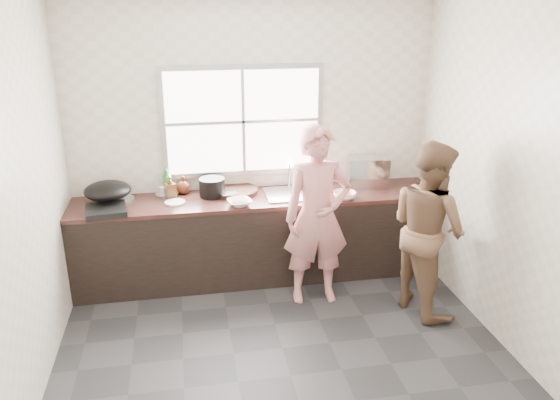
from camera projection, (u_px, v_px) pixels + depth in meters
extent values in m
cube|color=#28282B|center=(282.00, 348.00, 4.46)|extent=(3.60, 3.20, 0.01)
cube|color=beige|center=(253.00, 140.00, 5.48)|extent=(3.60, 0.01, 2.70)
cube|color=beige|center=(21.00, 209.00, 3.69)|extent=(0.01, 3.20, 2.70)
cube|color=silver|center=(507.00, 179.00, 4.30)|extent=(0.01, 3.20, 2.70)
cube|color=beige|center=(346.00, 307.00, 2.51)|extent=(3.60, 0.01, 2.70)
cube|color=black|center=(259.00, 238.00, 5.51)|extent=(3.60, 0.62, 0.82)
cube|color=#331914|center=(258.00, 198.00, 5.36)|extent=(3.60, 0.64, 0.04)
cube|color=silver|center=(293.00, 194.00, 5.41)|extent=(0.55, 0.45, 0.02)
cylinder|color=silver|center=(289.00, 174.00, 5.55)|extent=(0.02, 0.02, 0.30)
cube|color=#9EA0A5|center=(243.00, 121.00, 5.38)|extent=(1.60, 0.05, 1.10)
cube|color=white|center=(243.00, 122.00, 5.35)|extent=(1.50, 0.01, 1.00)
imported|color=#D68280|center=(317.00, 222.00, 4.95)|extent=(0.58, 0.39, 1.56)
imported|color=brown|center=(428.00, 228.00, 4.81)|extent=(0.78, 0.90, 1.57)
cylinder|color=black|center=(236.00, 191.00, 5.45)|extent=(0.58, 0.58, 0.04)
cube|color=silver|center=(229.00, 193.00, 5.32)|extent=(0.20, 0.16, 0.01)
imported|color=white|center=(240.00, 203.00, 5.12)|extent=(0.27, 0.27, 0.06)
imported|color=white|center=(345.00, 196.00, 5.29)|extent=(0.23, 0.23, 0.06)
imported|color=white|center=(311.00, 194.00, 5.35)|extent=(0.22, 0.22, 0.05)
cylinder|color=black|center=(212.00, 187.00, 5.34)|extent=(0.26, 0.26, 0.18)
cylinder|color=silver|center=(175.00, 202.00, 5.18)|extent=(0.26, 0.26, 0.02)
imported|color=#297F2D|center=(167.00, 182.00, 5.37)|extent=(0.11, 0.11, 0.27)
imported|color=#502D14|center=(171.00, 188.00, 5.29)|extent=(0.11, 0.11, 0.20)
imported|color=#481E12|center=(183.00, 185.00, 5.42)|extent=(0.17, 0.17, 0.16)
cylinder|color=silver|center=(163.00, 191.00, 5.35)|extent=(0.09, 0.09, 0.10)
cube|color=black|center=(106.00, 210.00, 4.94)|extent=(0.40, 0.40, 0.05)
ellipsoid|color=black|center=(108.00, 191.00, 5.09)|extent=(0.57, 0.57, 0.16)
cube|color=silver|center=(368.00, 171.00, 5.64)|extent=(0.45, 0.35, 0.30)
cylinder|color=silver|center=(120.00, 199.00, 5.27)|extent=(0.35, 0.35, 0.01)
cylinder|color=silver|center=(168.00, 194.00, 5.42)|extent=(0.30, 0.30, 0.01)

